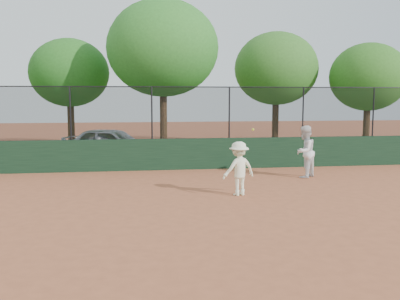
{
  "coord_description": "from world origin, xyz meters",
  "views": [
    {
      "loc": [
        -1.11,
        -11.02,
        2.78
      ],
      "look_at": [
        0.8,
        2.2,
        1.2
      ],
      "focal_mm": 40.0,
      "sensor_mm": 36.0,
      "label": 1
    }
  ],
  "objects": [
    {
      "name": "fence_assembly",
      "position": [
        -0.03,
        6.0,
        2.24
      ],
      "size": [
        26.0,
        0.06,
        2.0
      ],
      "color": "black",
      "rests_on": "back_wall"
    },
    {
      "name": "tree_3",
      "position": [
        6.6,
        12.98,
        4.35
      ],
      "size": [
        4.63,
        4.21,
        6.36
      ],
      "color": "#3C2414",
      "rests_on": "ground"
    },
    {
      "name": "ground",
      "position": [
        0.0,
        0.0,
        0.0
      ],
      "size": [
        80.0,
        80.0,
        0.0
      ],
      "primitive_type": "plane",
      "color": "#B05C39",
      "rests_on": "ground"
    },
    {
      "name": "parked_car",
      "position": [
        -2.15,
        8.63,
        0.74
      ],
      "size": [
        4.7,
        3.25,
        1.49
      ],
      "primitive_type": "imported",
      "rotation": [
        0.0,
        0.0,
        1.19
      ],
      "color": "#9FA3A8",
      "rests_on": "ground"
    },
    {
      "name": "player_second",
      "position": [
        4.69,
        3.67,
        0.91
      ],
      "size": [
        1.11,
        1.1,
        1.81
      ],
      "primitive_type": "imported",
      "rotation": [
        0.0,
        0.0,
        3.89
      ],
      "color": "white",
      "rests_on": "ground"
    },
    {
      "name": "back_wall",
      "position": [
        0.0,
        6.0,
        0.6
      ],
      "size": [
        26.0,
        0.2,
        1.2
      ],
      "primitive_type": "cube",
      "color": "#17331E",
      "rests_on": "ground"
    },
    {
      "name": "tree_1",
      "position": [
        -4.5,
        13.26,
        4.05
      ],
      "size": [
        4.11,
        3.74,
        5.84
      ],
      "color": "#432B17",
      "rests_on": "ground"
    },
    {
      "name": "tree_2",
      "position": [
        0.23,
        10.75,
        5.12
      ],
      "size": [
        5.38,
        4.89,
        7.45
      ],
      "color": "#492E1A",
      "rests_on": "ground"
    },
    {
      "name": "tree_4",
      "position": [
        11.15,
        11.33,
        3.85
      ],
      "size": [
        4.15,
        3.78,
        5.65
      ],
      "color": "#432B17",
      "rests_on": "ground"
    },
    {
      "name": "grass_strip",
      "position": [
        0.0,
        12.0,
        0.0
      ],
      "size": [
        36.0,
        12.0,
        0.01
      ],
      "primitive_type": "cube",
      "color": "#314F18",
      "rests_on": "ground"
    },
    {
      "name": "player_main",
      "position": [
        1.77,
        1.19,
        0.77
      ],
      "size": [
        1.13,
        0.86,
        1.94
      ],
      "color": "white",
      "rests_on": "ground"
    }
  ]
}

